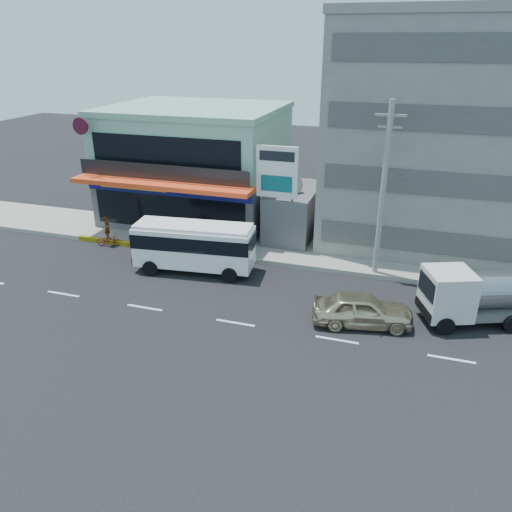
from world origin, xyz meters
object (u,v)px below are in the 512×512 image
at_px(shop_building, 197,167).
at_px(minibus, 194,244).
at_px(billboard, 277,178).
at_px(sedan, 362,309).
at_px(concrete_building, 459,137).
at_px(utility_pole_near, 383,191).
at_px(satellite_dish, 291,192).
at_px(motorcycle_rider, 108,236).
at_px(tanker_truck, 491,294).

xyz_separation_m(shop_building, minibus, (3.68, -9.01, -2.24)).
relative_size(billboard, sedan, 1.44).
xyz_separation_m(concrete_building, sedan, (-4.10, -13.25, -6.18)).
distance_m(shop_building, billboard, 8.92).
xyz_separation_m(shop_building, sedan, (13.90, -12.19, -3.18)).
bearing_deg(minibus, utility_pole_near, 13.45).
relative_size(shop_building, satellite_dish, 8.27).
distance_m(utility_pole_near, sedan, 7.12).
bearing_deg(motorcycle_rider, sedan, -16.20).
height_order(billboard, motorcycle_rider, billboard).
xyz_separation_m(satellite_dish, tanker_truck, (11.72, -7.12, -2.08)).
bearing_deg(tanker_truck, shop_building, 152.96).
relative_size(billboard, utility_pole_near, 0.69).
height_order(concrete_building, billboard, concrete_building).
distance_m(sedan, tanker_truck, 6.23).
distance_m(utility_pole_near, minibus, 11.14).
xyz_separation_m(shop_building, motorcycle_rider, (-3.46, -7.15, -3.32)).
bearing_deg(minibus, billboard, 48.14).
xyz_separation_m(concrete_building, utility_pole_near, (-4.00, -7.60, -1.85)).
bearing_deg(satellite_dish, billboard, -105.52).
relative_size(satellite_dish, minibus, 0.21).
bearing_deg(concrete_building, utility_pole_near, -117.76).
xyz_separation_m(sedan, tanker_truck, (5.82, 2.12, 0.67)).
xyz_separation_m(shop_building, concrete_building, (18.00, 1.05, 3.00)).
relative_size(billboard, tanker_truck, 0.94).
relative_size(sedan, motorcycle_rider, 2.35).
height_order(billboard, minibus, billboard).
bearing_deg(motorcycle_rider, satellite_dish, 20.12).
distance_m(utility_pole_near, motorcycle_rider, 18.04).
height_order(satellite_dish, minibus, satellite_dish).
bearing_deg(minibus, concrete_building, 35.10).
xyz_separation_m(minibus, tanker_truck, (16.04, -1.05, -0.27)).
height_order(shop_building, satellite_dish, shop_building).
relative_size(satellite_dish, sedan, 0.31).
bearing_deg(sedan, concrete_building, -28.18).
bearing_deg(tanker_truck, motorcycle_rider, 172.82).
distance_m(shop_building, concrete_building, 18.28).
bearing_deg(concrete_building, satellite_dish, -158.20).
xyz_separation_m(sedan, motorcycle_rider, (-17.36, 5.05, -0.14)).
relative_size(satellite_dish, motorcycle_rider, 0.73).
bearing_deg(utility_pole_near, sedan, -91.01).
relative_size(concrete_building, motorcycle_rider, 7.82).
relative_size(minibus, sedan, 1.51).
distance_m(billboard, minibus, 6.55).
distance_m(satellite_dish, tanker_truck, 13.87).
distance_m(shop_building, motorcycle_rider, 8.61).
height_order(shop_building, sedan, shop_building).
distance_m(minibus, sedan, 10.75).
bearing_deg(satellite_dish, sedan, -57.45).
height_order(sedan, motorcycle_rider, motorcycle_rider).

